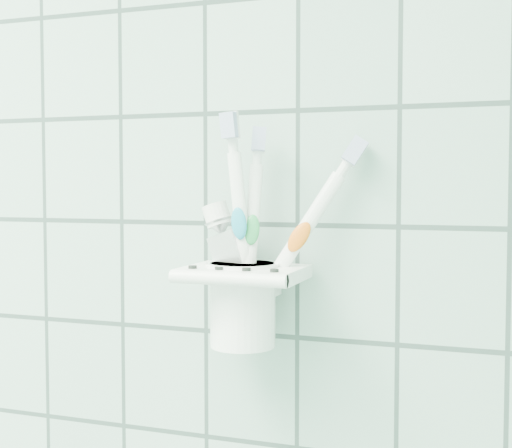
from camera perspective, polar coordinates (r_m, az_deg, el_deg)
holder_bracket at (r=0.68m, az=-0.91°, el=-4.08°), size 0.11×0.10×0.03m
cup at (r=0.69m, az=-1.06°, el=-6.14°), size 0.07×0.07×0.08m
toothbrush_pink at (r=0.68m, az=-0.31°, el=-0.03°), size 0.03×0.02×0.22m
toothbrush_blue at (r=0.67m, az=-1.02°, el=-0.63°), size 0.02×0.04×0.20m
toothbrush_orange at (r=0.67m, az=-1.70°, el=0.30°), size 0.11×0.05×0.22m
toothpaste_tube at (r=0.68m, az=-0.19°, el=-2.67°), size 0.07×0.04×0.14m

